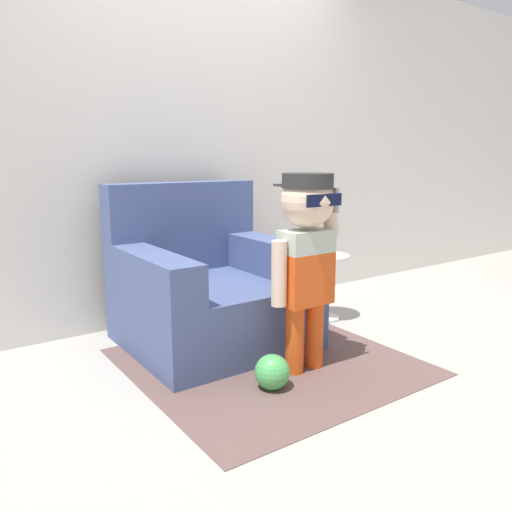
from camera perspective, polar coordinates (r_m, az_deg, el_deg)
The scene contains 7 objects.
ground_plane at distance 3.26m, azimuth -1.53°, elevation -8.97°, with size 10.00×10.00×0.00m, color #ADA89E.
wall_back at distance 3.58m, azimuth -7.18°, elevation 13.97°, with size 10.00×0.05×2.60m.
armchair at distance 3.09m, azimuth -5.48°, elevation -3.84°, with size 1.01×0.96×0.97m.
person_child at distance 2.57m, azimuth 5.74°, elevation 1.60°, with size 0.43×0.32×1.05m.
side_table at distance 3.51m, azimuth 7.86°, elevation -2.80°, with size 0.33×0.33×0.46m.
rug at distance 2.85m, azimuth 1.41°, elevation -11.94°, with size 1.44×1.42×0.01m.
toy_ball at distance 2.52m, azimuth 1.86°, elevation -13.11°, with size 0.18×0.18×0.18m.
Camera 1 is at (-1.68, -2.55, 1.13)m, focal length 35.00 mm.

